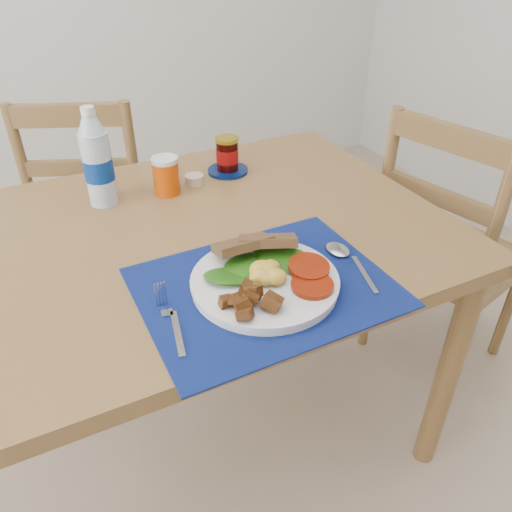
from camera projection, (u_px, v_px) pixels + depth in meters
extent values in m
plane|color=tan|center=(207.00, 489.00, 1.45)|extent=(4.00, 4.00, 0.00)
cube|color=brown|center=(159.00, 245.00, 1.19)|extent=(1.40, 0.90, 0.04)
cylinder|color=brown|center=(447.00, 375.00, 1.34)|extent=(0.06, 0.06, 0.71)
cylinder|color=brown|center=(300.00, 238.00, 1.92)|extent=(0.06, 0.06, 0.71)
cube|color=#53381E|center=(104.00, 215.00, 1.93)|extent=(0.53, 0.52, 0.04)
cylinder|color=#53381E|center=(160.00, 239.00, 2.20)|extent=(0.04, 0.04, 0.40)
cylinder|color=#53381E|center=(78.00, 242.00, 2.18)|extent=(0.04, 0.04, 0.40)
cylinder|color=#53381E|center=(152.00, 285.00, 1.93)|extent=(0.04, 0.04, 0.40)
cylinder|color=#53381E|center=(59.00, 289.00, 1.91)|extent=(0.04, 0.04, 0.40)
cube|color=#53381E|center=(68.00, 115.00, 1.53)|extent=(0.36, 0.17, 0.47)
cube|color=#53381E|center=(451.00, 255.00, 1.69)|extent=(0.49, 0.50, 0.04)
cylinder|color=#53381E|center=(507.00, 311.00, 1.79)|extent=(0.04, 0.04, 0.41)
cylinder|color=#53381E|center=(422.00, 267.00, 2.02)|extent=(0.04, 0.04, 0.41)
cylinder|color=#53381E|center=(456.00, 355.00, 1.61)|extent=(0.04, 0.04, 0.41)
cylinder|color=#53381E|center=(369.00, 302.00, 1.84)|extent=(0.04, 0.04, 0.41)
cube|color=#53381E|center=(451.00, 138.00, 1.34)|extent=(0.12, 0.37, 0.48)
cube|color=#040A32|center=(265.00, 287.00, 1.02)|extent=(0.50, 0.40, 0.00)
cylinder|color=silver|center=(265.00, 282.00, 1.01)|extent=(0.30, 0.30, 0.02)
ellipsoid|color=gold|center=(268.00, 273.00, 0.99)|extent=(0.07, 0.06, 0.03)
cylinder|color=#9A1E05|center=(310.00, 278.00, 1.00)|extent=(0.08, 0.08, 0.01)
ellipsoid|color=#153807|center=(260.00, 264.00, 1.03)|extent=(0.16, 0.10, 0.01)
cube|color=brown|center=(256.00, 243.00, 1.06)|extent=(0.13, 0.09, 0.04)
cube|color=#B2B5BA|center=(178.00, 333.00, 0.90)|extent=(0.04, 0.12, 0.00)
cube|color=#B2B5BA|center=(164.00, 307.00, 0.96)|extent=(0.03, 0.06, 0.00)
cube|color=#B2B5BA|center=(364.00, 274.00, 1.04)|extent=(0.05, 0.13, 0.00)
ellipsoid|color=#B2B5BA|center=(338.00, 250.00, 1.12)|extent=(0.05, 0.06, 0.01)
cylinder|color=#ADBFCC|center=(99.00, 169.00, 1.27)|extent=(0.07, 0.07, 0.19)
cylinder|color=navy|center=(99.00, 169.00, 1.27)|extent=(0.08, 0.08, 0.06)
cone|color=#ADBFCC|center=(90.00, 124.00, 1.20)|extent=(0.07, 0.07, 0.04)
cylinder|color=white|center=(88.00, 110.00, 1.19)|extent=(0.03, 0.03, 0.02)
cylinder|color=#CB4205|center=(166.00, 177.00, 1.34)|extent=(0.07, 0.07, 0.10)
cylinder|color=#C2A88E|center=(194.00, 180.00, 1.41)|extent=(0.05, 0.05, 0.03)
cylinder|color=#041549|center=(228.00, 170.00, 1.48)|extent=(0.12, 0.12, 0.01)
cylinder|color=black|center=(227.00, 155.00, 1.45)|extent=(0.06, 0.06, 0.09)
cylinder|color=maroon|center=(227.00, 155.00, 1.45)|extent=(0.06, 0.06, 0.04)
cylinder|color=gold|center=(227.00, 139.00, 1.43)|extent=(0.07, 0.07, 0.01)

